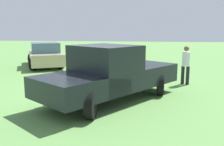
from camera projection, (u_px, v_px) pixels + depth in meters
ground_plane at (94, 94)px, 8.75m from camera, size 80.00×80.00×0.00m
pickup_truck at (109, 72)px, 7.71m from camera, size 5.21×4.49×1.81m
sedan_near at (45, 55)px, 15.31m from camera, size 4.99×3.84×1.50m
person_bystander at (186, 63)px, 10.07m from camera, size 0.39×0.39×1.62m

